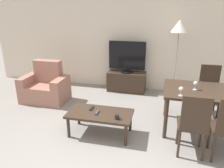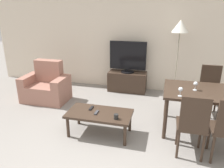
% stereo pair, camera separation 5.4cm
% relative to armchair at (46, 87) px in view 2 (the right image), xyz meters
% --- Properties ---
extents(wall_back, '(7.79, 0.06, 2.70)m').
position_rel_armchair_xyz_m(wall_back, '(1.85, 1.28, 1.05)').
color(wall_back, beige).
rests_on(wall_back, ground_plane).
extents(armchair, '(0.97, 0.64, 0.88)m').
position_rel_armchair_xyz_m(armchair, '(0.00, 0.00, 0.00)').
color(armchair, '#9E6B5B').
rests_on(armchair, ground_plane).
extents(tv_stand, '(0.93, 0.40, 0.48)m').
position_rel_armchair_xyz_m(tv_stand, '(1.64, 1.01, -0.06)').
color(tv_stand, '#38281E').
rests_on(tv_stand, ground_plane).
extents(tv, '(0.88, 0.31, 0.76)m').
position_rel_armchair_xyz_m(tv, '(1.64, 1.01, 0.55)').
color(tv, black).
rests_on(tv, tv_stand).
extents(coffee_table, '(1.04, 0.54, 0.39)m').
position_rel_armchair_xyz_m(coffee_table, '(1.57, -1.04, 0.04)').
color(coffee_table, '#38281E').
rests_on(coffee_table, ground_plane).
extents(dining_table, '(1.27, 0.90, 0.73)m').
position_rel_armchair_xyz_m(dining_table, '(3.18, -0.51, 0.34)').
color(dining_table, '#38281E').
rests_on(dining_table, ground_plane).
extents(dining_chair_near, '(0.40, 0.40, 0.95)m').
position_rel_armchair_xyz_m(dining_chair_near, '(2.96, -1.27, 0.22)').
color(dining_chair_near, '#38281E').
rests_on(dining_chair_near, ground_plane).
extents(dining_chair_far, '(0.40, 0.40, 0.95)m').
position_rel_armchair_xyz_m(dining_chair_far, '(3.41, 0.25, 0.22)').
color(dining_chair_far, '#38281E').
rests_on(dining_chair_far, ground_plane).
extents(floor_lamp, '(0.35, 0.35, 1.75)m').
position_rel_armchair_xyz_m(floor_lamp, '(2.77, 0.78, 1.23)').
color(floor_lamp, gray).
rests_on(floor_lamp, ground_plane).
extents(remote_primary, '(0.04, 0.15, 0.02)m').
position_rel_armchair_xyz_m(remote_primary, '(1.40, -0.93, 0.10)').
color(remote_primary, black).
rests_on(remote_primary, coffee_table).
extents(remote_secondary, '(0.04, 0.15, 0.02)m').
position_rel_armchair_xyz_m(remote_secondary, '(1.53, -1.06, 0.10)').
color(remote_secondary, '#38383D').
rests_on(remote_secondary, coffee_table).
extents(cup_white_near, '(0.07, 0.07, 0.08)m').
position_rel_armchair_xyz_m(cup_white_near, '(1.88, -1.17, 0.13)').
color(cup_white_near, black).
rests_on(cup_white_near, coffee_table).
extents(wine_glass_left, '(0.07, 0.07, 0.15)m').
position_rel_armchair_xyz_m(wine_glass_left, '(3.03, -0.53, 0.53)').
color(wine_glass_left, silver).
rests_on(wine_glass_left, dining_table).
extents(wine_glass_center, '(0.07, 0.07, 0.15)m').
position_rel_armchair_xyz_m(wine_glass_center, '(2.79, -0.85, 0.53)').
color(wine_glass_center, silver).
rests_on(wine_glass_center, dining_table).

